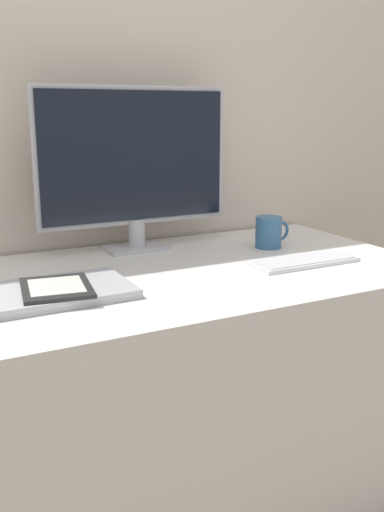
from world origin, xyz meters
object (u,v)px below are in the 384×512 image
Objects in this scene: laptop at (57,292)px; keyboard at (303,261)px; coffee_mug at (269,232)px; monitor at (135,163)px; ereader at (56,288)px.

keyboard is at bearing -2.36° from laptop.
monitor is at bearing 157.03° from coffee_mug.
coffee_mug is at bearing 82.48° from keyboard.
laptop is (-0.70, 0.03, 0.00)m from keyboard.
laptop is at bearing 177.64° from keyboard.
monitor is 0.56m from ereader.
keyboard is 0.22m from coffee_mug.
keyboard is at bearing -97.52° from coffee_mug.
keyboard is 2.67× the size of coffee_mug.
ereader is at bearing -104.27° from laptop.
keyboard is 0.71m from ereader.
coffee_mug is (0.03, 0.21, 0.04)m from keyboard.
ereader is (-0.00, -0.02, 0.02)m from laptop.
keyboard is 0.93× the size of laptop.
ereader is at bearing 179.20° from keyboard.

